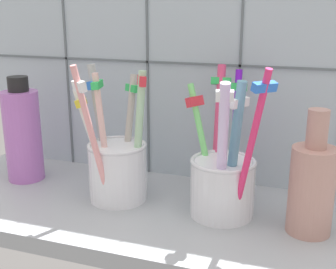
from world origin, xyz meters
The scene contains 6 objects.
counter_slab centered at (0.00, 0.00, 1.00)cm, with size 64.00×22.00×2.00cm, color #9EA3A8.
tile_wall_back centered at (0.00, 12.00, 22.50)cm, with size 64.00×2.20×45.00cm.
toothbrush_cup_left centered at (-6.82, 1.04, 6.66)cm, with size 9.62×10.41×17.70cm.
toothbrush_cup_right centered at (6.70, 1.13, 6.61)cm, with size 11.24×13.10×18.14cm.
ceramic_vase centered at (16.46, 0.30, 7.34)cm, with size 4.76×4.76×13.64cm.
soap_bottle centered at (-21.97, 2.96, 8.62)cm, with size 5.02×5.02×14.56cm.
Camera 1 is at (16.05, -45.52, 25.66)cm, focal length 46.87 mm.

